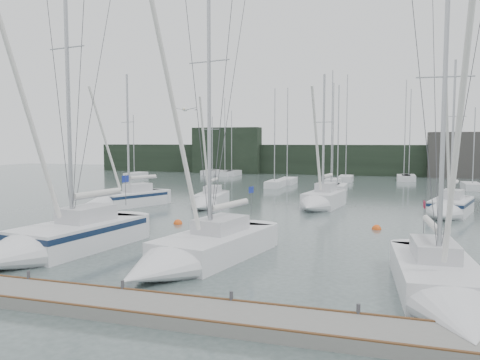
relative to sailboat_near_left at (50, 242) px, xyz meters
name	(u,v)px	position (x,y,z in m)	size (l,w,h in m)	color
ground	(216,274)	(8.72, -0.47, -0.68)	(160.00, 160.00, 0.00)	#445351
dock	(162,310)	(8.72, -5.47, -0.48)	(24.00, 2.00, 0.40)	slate
far_treeline	(343,160)	(8.72, 61.53, 1.82)	(90.00, 4.00, 5.00)	black
far_building_left	(227,150)	(-11.28, 59.53, 3.32)	(12.00, 3.00, 8.00)	black
far_building_right	(463,155)	(26.72, 59.53, 2.82)	(10.00, 3.00, 7.00)	#3C3A37
mast_forest	(351,179)	(11.12, 45.86, -0.20)	(60.45, 26.92, 14.75)	silver
sailboat_near_left	(50,242)	(0.00, 0.00, 0.00)	(4.73, 10.58, 17.16)	silver
sailboat_near_center	(189,255)	(7.24, 0.09, -0.13)	(5.13, 10.30, 15.63)	silver
sailboat_near_right	(446,292)	(17.42, -1.99, -0.16)	(3.36, 9.58, 13.23)	silver
sailboat_mid_a	(119,200)	(-5.87, 15.70, -0.08)	(5.44, 8.36, 11.97)	silver
sailboat_mid_b	(208,201)	(1.18, 17.98, -0.17)	(2.97, 7.06, 10.98)	silver
sailboat_mid_c	(319,201)	(10.30, 19.90, -0.07)	(3.64, 7.40, 11.87)	silver
sailboat_mid_d	(448,209)	(19.92, 18.72, -0.09)	(4.52, 7.71, 12.38)	silver
buoy_a	(239,226)	(6.32, 10.35, -0.68)	(0.46, 0.46, 0.46)	#EC5315
buoy_b	(377,229)	(14.98, 11.88, -0.68)	(0.59, 0.59, 0.59)	#EC5315
buoy_c	(178,224)	(2.15, 9.95, -0.68)	(0.61, 0.61, 0.61)	#EC5315
seagull	(185,109)	(7.05, 0.23, 6.25)	(0.96, 0.45, 0.19)	white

